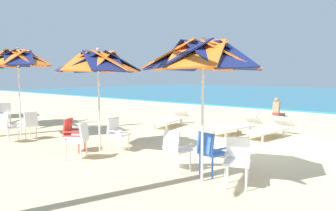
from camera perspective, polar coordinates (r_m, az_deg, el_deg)
ground_plane at (r=8.99m, az=14.81°, el=-7.51°), size 80.00×80.00×0.00m
beach_umbrella_0 at (r=5.95m, az=6.16°, el=8.43°), size 2.21×2.21×2.67m
plastic_chair_0 at (r=5.95m, az=12.01°, el=-9.07°), size 0.58×0.60×0.87m
plastic_chair_1 at (r=6.69m, az=1.39°, el=-7.36°), size 0.47×0.50×0.87m
plastic_chair_2 at (r=6.47m, az=7.38°, el=-7.83°), size 0.52×0.55×0.87m
beach_umbrella_1 at (r=8.56m, az=-12.12°, el=7.29°), size 2.19×2.19×2.67m
plastic_chair_3 at (r=8.58m, az=-8.89°, el=-4.62°), size 0.54×0.51×0.87m
plastic_chair_4 at (r=7.90m, az=-15.34°, el=-5.59°), size 0.63×0.61×0.87m
plastic_chair_5 at (r=8.72m, az=-16.33°, el=-4.61°), size 0.62×0.61×0.87m
beach_umbrella_2 at (r=11.29m, az=-24.78°, el=7.35°), size 2.07×2.07×2.85m
plastic_chair_6 at (r=10.58m, az=-26.45°, el=-3.24°), size 0.56×0.58×0.87m
plastic_chair_7 at (r=10.84m, az=-23.19°, el=-2.92°), size 0.50×0.48×0.87m
plastic_chair_8 at (r=14.55m, az=-26.61°, el=-1.07°), size 0.61×0.59×0.87m
sun_lounger_1 at (r=10.85m, az=17.38°, el=-3.88°), size 0.87×2.20×0.62m
sun_lounger_2 at (r=11.19m, az=11.88°, el=-3.48°), size 0.97×2.22×0.62m
sun_lounger_3 at (r=12.65m, az=0.48°, el=-2.37°), size 1.10×2.23×0.62m
beachgoer_seated at (r=16.39m, az=18.62°, el=-0.86°), size 0.30×0.93×0.92m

